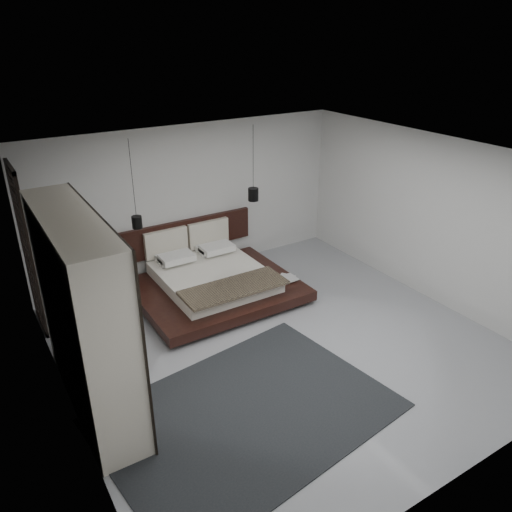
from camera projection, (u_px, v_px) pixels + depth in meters
floor at (281, 343)px, 7.50m from camera, size 6.00×6.00×0.00m
ceiling at (286, 160)px, 6.32m from camera, size 6.00×6.00×0.00m
wall_back at (191, 201)px, 9.22m from camera, size 6.00×0.00×6.00m
wall_front at (469, 377)px, 4.60m from camera, size 6.00×0.00×6.00m
wall_left at (59, 321)px, 5.48m from camera, size 0.00×6.00×6.00m
wall_right at (431, 219)px, 8.35m from camera, size 0.00×6.00×6.00m
lattice_screen at (27, 250)px, 7.43m from camera, size 0.05×0.90×2.60m
bed at (212, 280)px, 8.77m from camera, size 2.69×2.36×1.06m
book_lower at (285, 280)px, 8.81m from camera, size 0.33×0.35×0.03m
book_upper at (285, 279)px, 8.77m from camera, size 0.23×0.30×0.02m
pendant_left at (137, 222)px, 8.07m from camera, size 0.17×0.17×1.45m
pendant_right at (253, 194)px, 9.09m from camera, size 0.19×0.19×1.37m
wardrobe at (84, 316)px, 5.85m from camera, size 0.60×2.55×2.50m
rug at (247, 413)px, 6.15m from camera, size 3.73×2.88×0.01m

